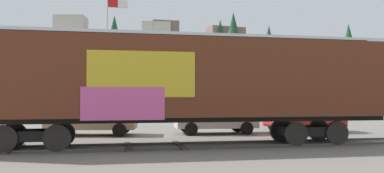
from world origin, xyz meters
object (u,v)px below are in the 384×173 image
Objects in this scene: parked_car_tan at (91,118)px; parked_car_red at (303,117)px; flagpole at (110,42)px; parked_car_silver at (214,116)px; freight_car at (180,81)px.

parked_car_red is at bearing -1.96° from parked_car_tan.
parked_car_tan is (-0.85, -5.85, -4.57)m from flagpole.
freight_car is at bearing -117.73° from parked_car_silver.
parked_car_red is (4.85, -0.07, -0.08)m from parked_car_silver.
flagpole reaches higher than freight_car.
parked_car_silver is at bearing -49.37° from flagpole.
parked_car_tan is 6.13m from parked_car_silver.
parked_car_red is (7.44, 4.86, -1.65)m from freight_car.
flagpole is 9.29m from parked_car_silver.
parked_car_tan is at bearing 178.04° from parked_car_red.
parked_car_tan is at bearing 124.03° from freight_car.
freight_car is 3.93× the size of parked_car_silver.
parked_car_silver is 1.02× the size of parked_car_red.
parked_car_silver reaches higher than parked_car_tan.
parked_car_tan is 10.98m from parked_car_red.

